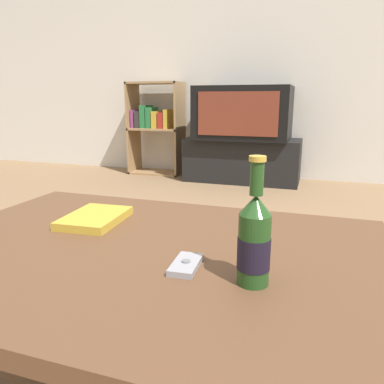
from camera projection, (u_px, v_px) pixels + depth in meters
name	position (u px, v px, depth m)	size (l,w,h in m)	color
back_wall	(282.00, 41.00, 3.50)	(8.00, 0.05, 2.60)	beige
coffee_table	(145.00, 267.00, 0.94)	(1.19, 0.84, 0.41)	brown
tv_stand	(242.00, 160.00, 3.57)	(1.07, 0.45, 0.41)	black
television	(244.00, 113.00, 3.46)	(0.85, 0.59, 0.48)	black
bookshelf	(155.00, 125.00, 3.87)	(0.55, 0.30, 0.94)	#99754C
beer_bottle	(254.00, 240.00, 0.73)	(0.07, 0.07, 0.26)	#1E4219
cell_phone	(186.00, 265.00, 0.82)	(0.06, 0.11, 0.02)	gray
table_book	(95.00, 218.00, 1.12)	(0.17, 0.23, 0.02)	#B7932D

